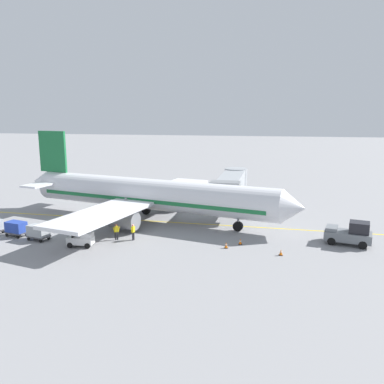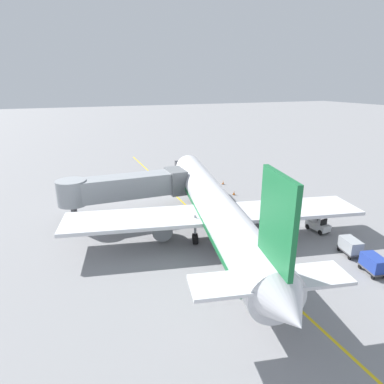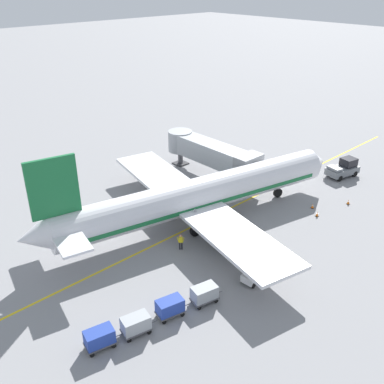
{
  "view_description": "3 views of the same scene",
  "coord_description": "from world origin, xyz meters",
  "px_view_note": "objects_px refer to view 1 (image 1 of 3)",
  "views": [
    {
      "loc": [
        43.88,
        13.81,
        12.72
      ],
      "look_at": [
        -0.98,
        4.16,
        3.63
      ],
      "focal_mm": 36.46,
      "sensor_mm": 36.0,
      "label": 1
    },
    {
      "loc": [
        -14.45,
        -29.82,
        15.34
      ],
      "look_at": [
        -0.92,
        3.68,
        3.31
      ],
      "focal_mm": 30.96,
      "sensor_mm": 36.0,
      "label": 2
    },
    {
      "loc": [
        29.35,
        -29.6,
        24.51
      ],
      "look_at": [
        -1.82,
        -0.74,
        2.96
      ],
      "focal_mm": 40.56,
      "sensor_mm": 36.0,
      "label": 3
    }
  ],
  "objects_px": {
    "parked_airliner": "(148,195)",
    "ground_crew_loader": "(133,231)",
    "ground_crew_marshaller": "(116,231)",
    "jet_bridge": "(231,185)",
    "safety_cone_nose_right": "(240,242)",
    "baggage_tug_lead": "(82,240)",
    "ground_crew_wing_walker": "(101,216)",
    "baggage_cart_front": "(38,231)",
    "safety_cone_nose_left": "(281,252)",
    "safety_cone_wing_tip": "(226,245)",
    "baggage_cart_second_in_train": "(16,228)",
    "pushback_tractor": "(350,234)"
  },
  "relations": [
    {
      "from": "parked_airliner",
      "to": "ground_crew_loader",
      "type": "distance_m",
      "value": 8.22
    },
    {
      "from": "ground_crew_marshaller",
      "to": "jet_bridge",
      "type": "bearing_deg",
      "value": 147.05
    },
    {
      "from": "parked_airliner",
      "to": "jet_bridge",
      "type": "xyz_separation_m",
      "value": [
        -7.42,
        9.3,
        0.27
      ]
    },
    {
      "from": "safety_cone_nose_right",
      "to": "ground_crew_loader",
      "type": "bearing_deg",
      "value": -85.05
    },
    {
      "from": "baggage_tug_lead",
      "to": "ground_crew_marshaller",
      "type": "xyz_separation_m",
      "value": [
        -2.7,
        2.52,
        0.24
      ]
    },
    {
      "from": "safety_cone_nose_right",
      "to": "ground_crew_wing_walker",
      "type": "bearing_deg",
      "value": -103.68
    },
    {
      "from": "parked_airliner",
      "to": "baggage_cart_front",
      "type": "height_order",
      "value": "parked_airliner"
    },
    {
      "from": "baggage_cart_front",
      "to": "safety_cone_nose_left",
      "type": "bearing_deg",
      "value": 91.6
    },
    {
      "from": "ground_crew_marshaller",
      "to": "safety_cone_nose_right",
      "type": "xyz_separation_m",
      "value": [
        -1.23,
        12.69,
        -0.66
      ]
    },
    {
      "from": "ground_crew_wing_walker",
      "to": "ground_crew_marshaller",
      "type": "distance_m",
      "value": 6.76
    },
    {
      "from": "ground_crew_marshaller",
      "to": "safety_cone_wing_tip",
      "type": "xyz_separation_m",
      "value": [
        0.19,
        11.44,
        -0.66
      ]
    },
    {
      "from": "baggage_cart_second_in_train",
      "to": "ground_crew_marshaller",
      "type": "height_order",
      "value": "ground_crew_marshaller"
    },
    {
      "from": "jet_bridge",
      "to": "baggage_cart_second_in_train",
      "type": "height_order",
      "value": "jet_bridge"
    },
    {
      "from": "safety_cone_nose_left",
      "to": "safety_cone_nose_right",
      "type": "distance_m",
      "value": 4.58
    },
    {
      "from": "parked_airliner",
      "to": "ground_crew_wing_walker",
      "type": "xyz_separation_m",
      "value": [
        2.8,
        -4.94,
        -2.23
      ]
    },
    {
      "from": "jet_bridge",
      "to": "baggage_tug_lead",
      "type": "distance_m",
      "value": 22.35
    },
    {
      "from": "pushback_tractor",
      "to": "ground_crew_wing_walker",
      "type": "xyz_separation_m",
      "value": [
        -1.78,
        -27.49,
        -0.15
      ]
    },
    {
      "from": "baggage_tug_lead",
      "to": "safety_cone_nose_left",
      "type": "bearing_deg",
      "value": 94.76
    },
    {
      "from": "baggage_tug_lead",
      "to": "ground_crew_wing_walker",
      "type": "relative_size",
      "value": 1.55
    },
    {
      "from": "pushback_tractor",
      "to": "baggage_cart_second_in_train",
      "type": "height_order",
      "value": "pushback_tractor"
    },
    {
      "from": "ground_crew_marshaller",
      "to": "safety_cone_wing_tip",
      "type": "distance_m",
      "value": 11.46
    },
    {
      "from": "ground_crew_wing_walker",
      "to": "safety_cone_wing_tip",
      "type": "height_order",
      "value": "ground_crew_wing_walker"
    },
    {
      "from": "baggage_cart_second_in_train",
      "to": "ground_crew_loader",
      "type": "height_order",
      "value": "ground_crew_loader"
    },
    {
      "from": "jet_bridge",
      "to": "baggage_cart_front",
      "type": "distance_m",
      "value": 25.07
    },
    {
      "from": "parked_airliner",
      "to": "baggage_cart_second_in_train",
      "type": "height_order",
      "value": "parked_airliner"
    },
    {
      "from": "jet_bridge",
      "to": "ground_crew_wing_walker",
      "type": "bearing_deg",
      "value": -54.33
    },
    {
      "from": "safety_cone_nose_left",
      "to": "ground_crew_loader",
      "type": "bearing_deg",
      "value": -95.29
    },
    {
      "from": "parked_airliner",
      "to": "pushback_tractor",
      "type": "bearing_deg",
      "value": 78.5
    },
    {
      "from": "ground_crew_marshaller",
      "to": "baggage_tug_lead",
      "type": "bearing_deg",
      "value": -43.08
    },
    {
      "from": "baggage_cart_front",
      "to": "ground_crew_wing_walker",
      "type": "xyz_separation_m",
      "value": [
        -7.11,
        3.69,
        0.0
      ]
    },
    {
      "from": "parked_airliner",
      "to": "ground_crew_wing_walker",
      "type": "height_order",
      "value": "parked_airliner"
    },
    {
      "from": "ground_crew_wing_walker",
      "to": "ground_crew_marshaller",
      "type": "xyz_separation_m",
      "value": [
        5.33,
        4.16,
        0.0
      ]
    },
    {
      "from": "jet_bridge",
      "to": "ground_crew_loader",
      "type": "height_order",
      "value": "jet_bridge"
    },
    {
      "from": "jet_bridge",
      "to": "pushback_tractor",
      "type": "relative_size",
      "value": 3.18
    },
    {
      "from": "pushback_tractor",
      "to": "ground_crew_loader",
      "type": "height_order",
      "value": "pushback_tractor"
    },
    {
      "from": "parked_airliner",
      "to": "ground_crew_marshaller",
      "type": "relative_size",
      "value": 21.95
    },
    {
      "from": "ground_crew_loader",
      "to": "safety_cone_nose_left",
      "type": "distance_m",
      "value": 14.98
    },
    {
      "from": "parked_airliner",
      "to": "safety_cone_nose_right",
      "type": "relative_size",
      "value": 62.87
    },
    {
      "from": "baggage_cart_second_in_train",
      "to": "ground_crew_loader",
      "type": "relative_size",
      "value": 1.76
    },
    {
      "from": "baggage_cart_front",
      "to": "ground_crew_loader",
      "type": "bearing_deg",
      "value": 102.16
    },
    {
      "from": "jet_bridge",
      "to": "ground_crew_marshaller",
      "type": "xyz_separation_m",
      "value": [
        15.55,
        -10.08,
        -2.5
      ]
    },
    {
      "from": "jet_bridge",
      "to": "ground_crew_marshaller",
      "type": "bearing_deg",
      "value": -32.95
    },
    {
      "from": "baggage_cart_front",
      "to": "baggage_cart_second_in_train",
      "type": "distance_m",
      "value": 3.19
    },
    {
      "from": "ground_crew_loader",
      "to": "ground_crew_wing_walker",
      "type": "bearing_deg",
      "value": -130.64
    },
    {
      "from": "pushback_tractor",
      "to": "safety_cone_nose_right",
      "type": "bearing_deg",
      "value": -77.71
    },
    {
      "from": "baggage_cart_second_in_train",
      "to": "baggage_tug_lead",
      "type": "bearing_deg",
      "value": 79.07
    },
    {
      "from": "ground_crew_loader",
      "to": "safety_cone_nose_left",
      "type": "bearing_deg",
      "value": 84.71
    },
    {
      "from": "safety_cone_nose_right",
      "to": "pushback_tractor",
      "type": "bearing_deg",
      "value": 102.29
    },
    {
      "from": "baggage_tug_lead",
      "to": "safety_cone_nose_left",
      "type": "height_order",
      "value": "baggage_tug_lead"
    },
    {
      "from": "pushback_tractor",
      "to": "baggage_cart_second_in_train",
      "type": "relative_size",
      "value": 1.6
    }
  ]
}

